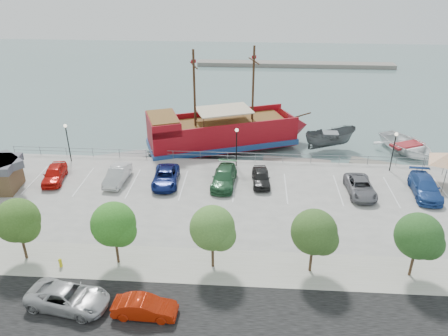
{
  "coord_description": "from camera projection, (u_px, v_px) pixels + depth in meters",
  "views": [
    {
      "loc": [
        1.52,
        -35.03,
        20.8
      ],
      "look_at": [
        -1.0,
        2.0,
        2.0
      ],
      "focal_mm": 35.0,
      "sensor_mm": 36.0,
      "label": 1
    }
  ],
  "objects": [
    {
      "name": "parked_car_g",
      "position": [
        360.0,
        187.0,
        40.93
      ],
      "size": [
        2.49,
        5.13,
        1.41
      ],
      "primitive_type": "imported",
      "rotation": [
        0.0,
        0.0,
        0.03
      ],
      "color": "slate",
      "rests_on": "land_slab"
    },
    {
      "name": "street_sedan",
      "position": [
        145.0,
        307.0,
        27.29
      ],
      "size": [
        4.12,
        1.54,
        1.34
      ],
      "primitive_type": "imported",
      "rotation": [
        0.0,
        0.0,
        1.54
      ],
      "color": "#AA1E07",
      "rests_on": "street"
    },
    {
      "name": "parked_car_h",
      "position": [
        425.0,
        187.0,
        40.74
      ],
      "size": [
        2.67,
        5.72,
        1.62
      ],
      "primitive_type": "imported",
      "rotation": [
        0.0,
        0.0,
        -0.07
      ],
      "color": "#254993",
      "rests_on": "land_slab"
    },
    {
      "name": "tree_e",
      "position": [
        316.0,
        234.0,
        29.84
      ],
      "size": [
        3.3,
        3.2,
        5.0
      ],
      "color": "#473321",
      "rests_on": "sidewalk"
    },
    {
      "name": "dock_west",
      "position": [
        117.0,
        158.0,
        50.06
      ],
      "size": [
        7.3,
        4.49,
        0.4
      ],
      "primitive_type": "cube",
      "rotation": [
        0.0,
        0.0,
        0.38
      ],
      "color": "gray",
      "rests_on": "ground"
    },
    {
      "name": "street_van",
      "position": [
        68.0,
        297.0,
        27.98
      ],
      "size": [
        5.72,
        3.36,
        1.49
      ],
      "primitive_type": "imported",
      "rotation": [
        0.0,
        0.0,
        1.4
      ],
      "color": "#A1A2A3",
      "rests_on": "street"
    },
    {
      "name": "dock_east",
      "position": [
        381.0,
        166.0,
        48.26
      ],
      "size": [
        6.88,
        4.16,
        0.38
      ],
      "primitive_type": "cube",
      "rotation": [
        0.0,
        0.0,
        -0.37
      ],
      "color": "slate",
      "rests_on": "ground"
    },
    {
      "name": "sidewalk",
      "position": [
        227.0,
        267.0,
        31.76
      ],
      "size": [
        100.0,
        4.0,
        0.05
      ],
      "primitive_type": "cube",
      "color": "gray",
      "rests_on": "land_slab"
    },
    {
      "name": "dock_mid",
      "position": [
        297.0,
        163.0,
        48.81
      ],
      "size": [
        7.71,
        2.97,
        0.43
      ],
      "primitive_type": "cube",
      "rotation": [
        0.0,
        0.0,
        -0.11
      ],
      "color": "slate",
      "rests_on": "ground"
    },
    {
      "name": "seawall_railing",
      "position": [
        237.0,
        156.0,
        47.37
      ],
      "size": [
        50.0,
        0.06,
        1.0
      ],
      "color": "slate",
      "rests_on": "land_slab"
    },
    {
      "name": "parked_car_d",
      "position": [
        224.0,
        177.0,
        42.51
      ],
      "size": [
        2.57,
        5.5,
        1.55
      ],
      "primitive_type": "imported",
      "rotation": [
        0.0,
        0.0,
        -0.07
      ],
      "color": "#245431",
      "rests_on": "land_slab"
    },
    {
      "name": "tree_b",
      "position": [
        19.0,
        222.0,
        31.11
      ],
      "size": [
        3.3,
        3.2,
        5.0
      ],
      "color": "#473321",
      "rests_on": "sidewalk"
    },
    {
      "name": "tree_c",
      "position": [
        115.0,
        226.0,
        30.69
      ],
      "size": [
        3.3,
        3.2,
        5.0
      ],
      "color": "#473321",
      "rests_on": "sidewalk"
    },
    {
      "name": "speedboat",
      "position": [
        407.0,
        147.0,
        51.35
      ],
      "size": [
        8.34,
        9.41,
        1.61
      ],
      "primitive_type": "imported",
      "rotation": [
        0.0,
        0.0,
        0.44
      ],
      "color": "white",
      "rests_on": "ground"
    },
    {
      "name": "far_shore",
      "position": [
        295.0,
        64.0,
        89.28
      ],
      "size": [
        40.0,
        3.0,
        0.8
      ],
      "primitive_type": "cube",
      "color": "gray",
      "rests_on": "ground"
    },
    {
      "name": "pirate_ship",
      "position": [
        234.0,
        132.0,
        52.0
      ],
      "size": [
        20.4,
        11.99,
        12.68
      ],
      "rotation": [
        0.0,
        0.0,
        0.36
      ],
      "color": "maroon",
      "rests_on": "ground"
    },
    {
      "name": "parked_car_b",
      "position": [
        117.0,
        175.0,
        42.97
      ],
      "size": [
        1.89,
        4.72,
        1.53
      ],
      "primitive_type": "imported",
      "rotation": [
        0.0,
        0.0,
        -0.06
      ],
      "color": "#BBBBBB",
      "rests_on": "land_slab"
    },
    {
      "name": "tree_d",
      "position": [
        214.0,
        230.0,
        30.26
      ],
      "size": [
        3.3,
        3.2,
        5.0
      ],
      "color": "#473321",
      "rests_on": "sidewalk"
    },
    {
      "name": "street",
      "position": [
        220.0,
        332.0,
        26.42
      ],
      "size": [
        100.0,
        8.0,
        0.04
      ],
      "primitive_type": "cube",
      "color": "black",
      "rests_on": "land_slab"
    },
    {
      "name": "parked_car_a",
      "position": [
        54.0,
        174.0,
        43.2
      ],
      "size": [
        2.55,
        4.79,
        1.55
      ],
      "primitive_type": "imported",
      "rotation": [
        0.0,
        0.0,
        0.16
      ],
      "color": "red",
      "rests_on": "land_slab"
    },
    {
      "name": "tree_f",
      "position": [
        421.0,
        238.0,
        29.42
      ],
      "size": [
        3.3,
        3.2,
        5.0
      ],
      "color": "#473321",
      "rests_on": "sidewalk"
    },
    {
      "name": "ground",
      "position": [
        233.0,
        206.0,
        41.12
      ],
      "size": [
        160.0,
        160.0,
        0.0
      ],
      "primitive_type": "plane",
      "color": "slate"
    },
    {
      "name": "parked_car_e",
      "position": [
        261.0,
        177.0,
        42.68
      ],
      "size": [
        1.93,
        4.28,
        1.43
      ],
      "primitive_type": "imported",
      "rotation": [
        0.0,
        0.0,
        0.06
      ],
      "color": "black",
      "rests_on": "land_slab"
    },
    {
      "name": "lamp_post_mid",
      "position": [
        237.0,
        141.0,
        45.12
      ],
      "size": [
        0.36,
        0.36,
        4.28
      ],
      "color": "black",
      "rests_on": "land_slab"
    },
    {
      "name": "lamp_post_left",
      "position": [
        67.0,
        136.0,
        46.21
      ],
      "size": [
        0.36,
        0.36,
        4.28
      ],
      "color": "black",
      "rests_on": "land_slab"
    },
    {
      "name": "lamp_post_right",
      "position": [
        394.0,
        145.0,
        44.15
      ],
      "size": [
        0.36,
        0.36,
        4.28
      ],
      "color": "black",
      "rests_on": "land_slab"
    },
    {
      "name": "fire_hydrant",
      "position": [
        60.0,
        263.0,
        31.6
      ],
      "size": [
        0.26,
        0.26,
        0.74
      ],
      "rotation": [
        0.0,
        0.0,
        -0.05
      ],
      "color": "gold",
      "rests_on": "sidewalk"
    },
    {
      "name": "parked_car_c",
      "position": [
        166.0,
        177.0,
        42.69
      ],
      "size": [
        2.75,
        5.33,
        1.44
      ],
      "primitive_type": "imported",
      "rotation": [
        0.0,
        0.0,
        0.07
      ],
      "color": "navy",
      "rests_on": "land_slab"
    },
    {
      "name": "patrol_boat",
      "position": [
        330.0,
        140.0,
        52.02
      ],
      "size": [
        6.83,
        4.24,
        2.48
      ],
      "primitive_type": "imported",
      "rotation": [
        0.0,
        0.0,
        1.88
      ],
      "color": "#4B4F52",
      "rests_on": "ground"
    }
  ]
}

